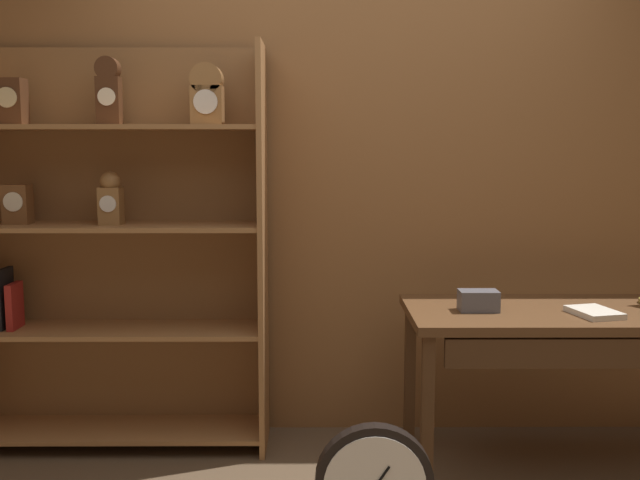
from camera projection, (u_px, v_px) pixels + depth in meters
The scene contains 5 objects.
back_wood_panel at pixel (350, 180), 3.67m from camera, with size 4.80×0.05×2.60m, color brown.
bookshelf at pixel (112, 247), 3.51m from camera, with size 1.46×0.37×1.95m.
workbench at pixel (576, 329), 3.18m from camera, with size 1.47×0.66×0.76m.
toolbox_small at pixel (478, 301), 3.16m from camera, with size 0.17×0.11×0.09m, color #595960.
open_repair_manual at pixel (594, 312), 3.08m from camera, with size 0.16×0.22×0.03m, color silver.
Camera 1 is at (-0.17, -2.29, 1.47)m, focal length 40.66 mm.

